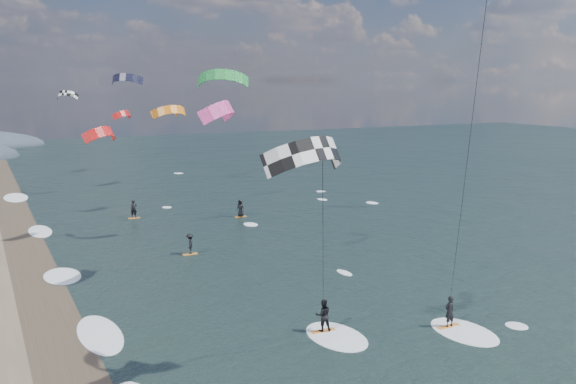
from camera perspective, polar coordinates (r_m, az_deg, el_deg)
name	(u,v)px	position (r m, az deg, el deg)	size (l,w,h in m)	color
wet_sand_strip	(73,384)	(29.35, -18.56, -15.88)	(3.00, 240.00, 0.00)	#382D23
kitesurfer_near_a	(484,54)	(26.64, 17.01, 11.62)	(7.65, 9.31, 17.86)	orange
kitesurfer_near_b	(326,217)	(26.44, 3.38, -2.21)	(7.07, 8.65, 11.31)	orange
far_kitesurfers	(196,222)	(54.23, -8.22, -2.69)	(10.14, 15.09, 1.69)	orange
bg_kite_field	(147,100)	(66.15, -12.42, 8.03)	(15.48, 66.25, 6.16)	orange
shoreline_surf	(85,339)	(33.82, -17.63, -12.32)	(2.40, 79.40, 0.11)	white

